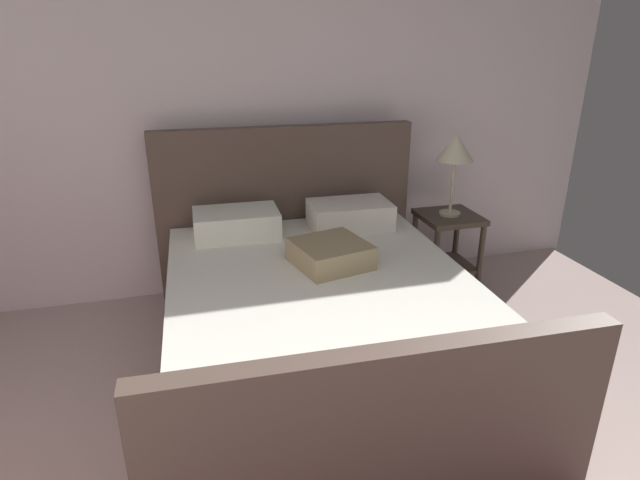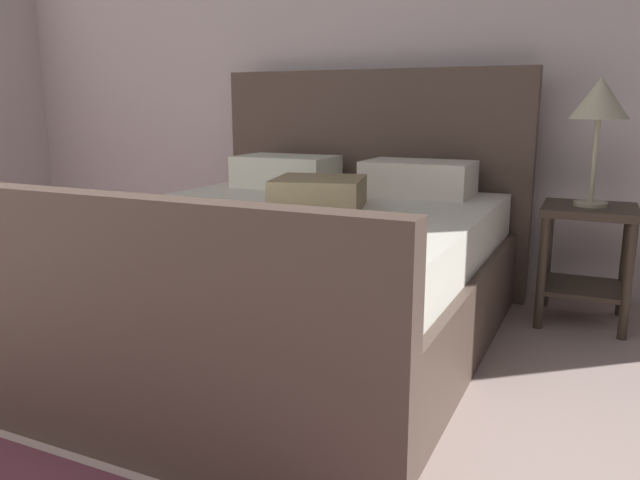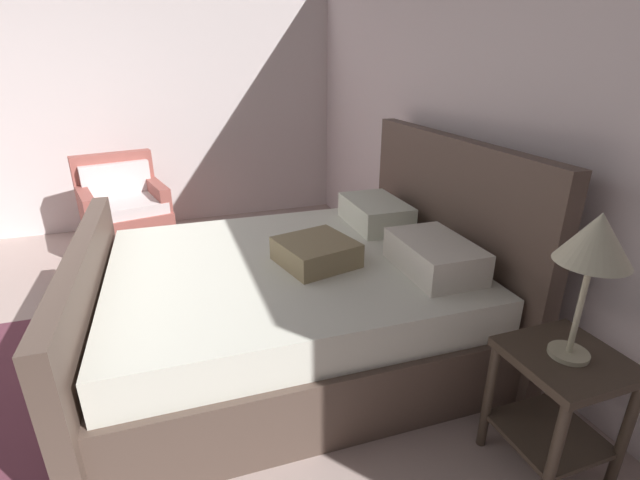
% 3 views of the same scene
% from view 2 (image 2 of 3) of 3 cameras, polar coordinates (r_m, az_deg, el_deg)
% --- Properties ---
extents(wall_back, '(5.53, 0.12, 2.63)m').
position_cam_2_polar(wall_back, '(4.04, 4.49, 15.50)').
color(wall_back, silver).
rests_on(wall_back, ground).
extents(bed, '(1.94, 2.32, 1.29)m').
position_cam_2_polar(bed, '(2.90, -2.69, -2.33)').
color(bed, brown).
rests_on(bed, ground).
extents(nightstand_right, '(0.44, 0.44, 0.60)m').
position_cam_2_polar(nightstand_right, '(3.38, 23.30, -0.41)').
color(nightstand_right, '#403429').
rests_on(nightstand_right, ground).
extents(table_lamp_right, '(0.27, 0.27, 0.62)m').
position_cam_2_polar(table_lamp_right, '(3.31, 24.34, 11.45)').
color(table_lamp_right, '#B7B293').
rests_on(table_lamp_right, nightstand_right).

